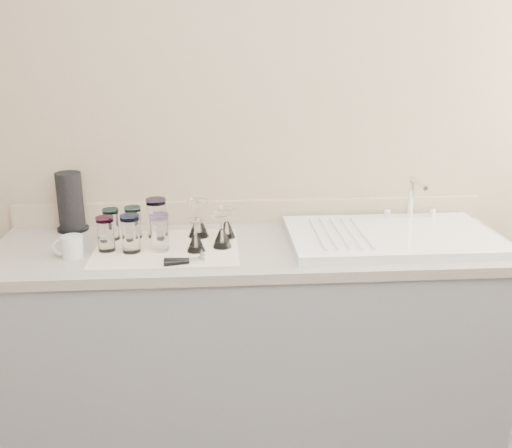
{
  "coord_description": "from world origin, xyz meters",
  "views": [
    {
      "loc": [
        -0.15,
        -0.92,
        1.68
      ],
      "look_at": [
        -0.0,
        1.15,
        1.0
      ],
      "focal_mm": 40.0,
      "sensor_mm": 36.0,
      "label": 1
    }
  ],
  "objects": [
    {
      "name": "tumbler_teal",
      "position": [
        -0.57,
        1.28,
        0.97
      ],
      "size": [
        0.06,
        0.06,
        0.13
      ],
      "color": "white",
      "rests_on": "dish_towel"
    },
    {
      "name": "counter_unit",
      "position": [
        0.0,
        1.2,
        0.45
      ],
      "size": [
        2.06,
        0.62,
        0.9
      ],
      "color": "slate",
      "rests_on": "ground"
    },
    {
      "name": "sink_unit",
      "position": [
        0.55,
        1.2,
        0.92
      ],
      "size": [
        0.82,
        0.5,
        0.22
      ],
      "color": "white",
      "rests_on": "counter_unit"
    },
    {
      "name": "goblet_front_right",
      "position": [
        -0.13,
        1.16,
        0.95
      ],
      "size": [
        0.08,
        0.08,
        0.14
      ],
      "color": "white",
      "rests_on": "dish_towel"
    },
    {
      "name": "tumbler_blue",
      "position": [
        -0.47,
        1.13,
        0.98
      ],
      "size": [
        0.07,
        0.07,
        0.14
      ],
      "color": "white",
      "rests_on": "dish_towel"
    },
    {
      "name": "goblet_front_left",
      "position": [
        -0.23,
        1.12,
        0.95
      ],
      "size": [
        0.07,
        0.07,
        0.13
      ],
      "color": "white",
      "rests_on": "dish_towel"
    },
    {
      "name": "white_mug",
      "position": [
        -0.69,
        1.11,
        0.94
      ],
      "size": [
        0.12,
        0.09,
        0.08
      ],
      "color": "silver",
      "rests_on": "counter_unit"
    },
    {
      "name": "goblet_back_right",
      "position": [
        -0.11,
        1.27,
        0.95
      ],
      "size": [
        0.07,
        0.07,
        0.13
      ],
      "color": "white",
      "rests_on": "dish_towel"
    },
    {
      "name": "tumbler_purple",
      "position": [
        -0.39,
        1.3,
        0.99
      ],
      "size": [
        0.08,
        0.08,
        0.16
      ],
      "color": "white",
      "rests_on": "dish_towel"
    },
    {
      "name": "room_envelope",
      "position": [
        0.0,
        0.0,
        1.56
      ],
      "size": [
        3.54,
        3.5,
        2.52
      ],
      "color": "#58585D",
      "rests_on": "ground"
    },
    {
      "name": "paper_towel_roll",
      "position": [
        -0.76,
        1.43,
        1.02
      ],
      "size": [
        0.13,
        0.13,
        0.25
      ],
      "color": "black",
      "rests_on": "counter_unit"
    },
    {
      "name": "can_opener",
      "position": [
        -0.27,
        0.99,
        0.92
      ],
      "size": [
        0.15,
        0.05,
        0.02
      ],
      "color": "silver",
      "rests_on": "dish_towel"
    },
    {
      "name": "tumbler_cyan",
      "position": [
        -0.49,
        1.29,
        0.97
      ],
      "size": [
        0.07,
        0.07,
        0.13
      ],
      "color": "white",
      "rests_on": "dish_towel"
    },
    {
      "name": "dish_towel",
      "position": [
        -0.35,
        1.16,
        0.9
      ],
      "size": [
        0.55,
        0.42,
        0.01
      ],
      "primitive_type": "cube",
      "color": "white",
      "rests_on": "counter_unit"
    },
    {
      "name": "tumbler_lavender",
      "position": [
        -0.37,
        1.14,
        0.98
      ],
      "size": [
        0.07,
        0.07,
        0.14
      ],
      "color": "white",
      "rests_on": "dish_towel"
    },
    {
      "name": "tumbler_magenta",
      "position": [
        -0.57,
        1.15,
        0.98
      ],
      "size": [
        0.07,
        0.07,
        0.13
      ],
      "color": "white",
      "rests_on": "dish_towel"
    },
    {
      "name": "goblet_back_left",
      "position": [
        -0.23,
        1.29,
        0.96
      ],
      "size": [
        0.08,
        0.08,
        0.15
      ],
      "color": "white",
      "rests_on": "dish_towel"
    }
  ]
}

